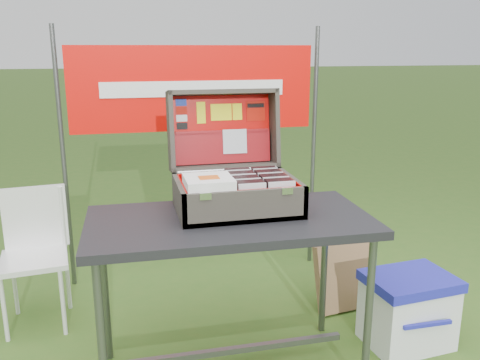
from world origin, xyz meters
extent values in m
plane|color=#3B641F|center=(0.00, 0.00, 0.00)|extent=(80.00, 80.00, 0.00)
cube|color=black|center=(-0.02, -0.10, 0.79)|extent=(1.30, 0.67, 0.04)
cylinder|color=#59595B|center=(-0.60, -0.36, 0.38)|extent=(0.04, 0.04, 0.77)
cylinder|color=#59595B|center=(0.57, -0.36, 0.38)|extent=(0.04, 0.04, 0.77)
cylinder|color=#59595B|center=(-0.60, 0.16, 0.38)|extent=(0.04, 0.04, 0.77)
cylinder|color=#59595B|center=(0.57, 0.16, 0.38)|extent=(0.04, 0.04, 0.77)
cube|color=#59595B|center=(-0.02, -0.10, 0.12)|extent=(1.14, 0.03, 0.03)
cube|color=#5A5448|center=(0.03, 0.00, 0.82)|extent=(0.57, 0.40, 0.02)
cube|color=#5A5448|center=(0.03, -0.20, 0.88)|extent=(0.57, 0.02, 0.15)
cube|color=#5A5448|center=(0.03, 0.19, 0.88)|extent=(0.57, 0.02, 0.15)
cube|color=#5A5448|center=(-0.24, 0.00, 0.88)|extent=(0.02, 0.40, 0.15)
cube|color=#5A5448|center=(0.31, 0.00, 0.88)|extent=(0.02, 0.40, 0.15)
cube|color=red|center=(0.03, 0.00, 0.83)|extent=(0.52, 0.36, 0.01)
cube|color=silver|center=(-0.15, -0.21, 0.95)|extent=(0.05, 0.01, 0.03)
cube|color=silver|center=(0.22, -0.21, 0.95)|extent=(0.05, 0.01, 0.03)
cylinder|color=silver|center=(0.03, 0.20, 0.96)|extent=(0.51, 0.02, 0.02)
cube|color=#5A5448|center=(0.03, 0.36, 1.14)|extent=(0.57, 0.08, 0.40)
cube|color=#5A5448|center=(0.03, 0.33, 1.34)|extent=(0.57, 0.15, 0.04)
cube|color=#5A5448|center=(0.03, 0.27, 0.96)|extent=(0.57, 0.15, 0.04)
cube|color=#5A5448|center=(-0.24, 0.30, 1.15)|extent=(0.02, 0.20, 0.42)
cube|color=#5A5448|center=(0.31, 0.30, 1.15)|extent=(0.02, 0.20, 0.42)
cube|color=red|center=(0.03, 0.35, 1.14)|extent=(0.52, 0.05, 0.35)
cube|color=red|center=(0.03, -0.18, 0.89)|extent=(0.52, 0.01, 0.13)
cube|color=red|center=(0.03, 0.17, 0.89)|extent=(0.52, 0.01, 0.13)
cube|color=red|center=(-0.22, 0.00, 0.89)|extent=(0.01, 0.36, 0.13)
cube|color=red|center=(0.29, 0.00, 0.89)|extent=(0.01, 0.36, 0.13)
cube|color=maroon|center=(0.03, 0.32, 1.05)|extent=(0.50, 0.05, 0.16)
cube|color=maroon|center=(0.03, 0.32, 1.13)|extent=(0.49, 0.02, 0.02)
cube|color=silver|center=(0.10, 0.30, 1.08)|extent=(0.13, 0.03, 0.13)
cube|color=#1933B2|center=(-0.17, 0.36, 1.29)|extent=(0.06, 0.01, 0.03)
cube|color=#B70D00|center=(-0.17, 0.36, 1.25)|extent=(0.06, 0.01, 0.03)
cube|color=white|center=(-0.17, 0.35, 1.21)|extent=(0.06, 0.01, 0.03)
cube|color=black|center=(-0.17, 0.35, 1.17)|extent=(0.06, 0.01, 0.03)
cube|color=yellow|center=(-0.07, 0.36, 1.23)|extent=(0.05, 0.02, 0.11)
cube|color=yellow|center=(0.03, 0.36, 1.23)|extent=(0.11, 0.01, 0.09)
cube|color=yellow|center=(0.12, 0.36, 1.23)|extent=(0.05, 0.01, 0.09)
cube|color=#B70D00|center=(0.22, 0.36, 1.23)|extent=(0.10, 0.02, 0.10)
cube|color=black|center=(0.22, 0.36, 1.26)|extent=(0.09, 0.01, 0.02)
cube|color=silver|center=(0.07, -0.16, 0.91)|extent=(0.13, 0.01, 0.14)
cube|color=black|center=(0.07, -0.14, 0.91)|extent=(0.13, 0.01, 0.14)
cube|color=black|center=(0.07, -0.12, 0.91)|extent=(0.13, 0.01, 0.14)
cube|color=black|center=(0.07, -0.09, 0.91)|extent=(0.13, 0.01, 0.14)
cube|color=silver|center=(0.07, -0.07, 0.91)|extent=(0.13, 0.01, 0.14)
cube|color=black|center=(0.07, -0.05, 0.91)|extent=(0.13, 0.01, 0.14)
cube|color=black|center=(0.07, -0.03, 0.91)|extent=(0.13, 0.01, 0.14)
cube|color=black|center=(0.07, 0.00, 0.91)|extent=(0.13, 0.01, 0.14)
cube|color=silver|center=(0.07, 0.02, 0.91)|extent=(0.13, 0.01, 0.14)
cube|color=black|center=(0.07, 0.04, 0.91)|extent=(0.13, 0.01, 0.14)
cube|color=black|center=(0.07, 0.06, 0.91)|extent=(0.13, 0.01, 0.14)
cube|color=black|center=(0.07, 0.08, 0.91)|extent=(0.13, 0.01, 0.14)
cube|color=silver|center=(0.07, 0.11, 0.91)|extent=(0.13, 0.01, 0.14)
cube|color=black|center=(0.07, 0.13, 0.91)|extent=(0.13, 0.01, 0.14)
cube|color=black|center=(0.07, 0.15, 0.91)|extent=(0.13, 0.01, 0.14)
cube|color=silver|center=(0.21, -0.16, 0.91)|extent=(0.13, 0.01, 0.14)
cube|color=black|center=(0.21, -0.14, 0.91)|extent=(0.13, 0.01, 0.14)
cube|color=black|center=(0.21, -0.12, 0.91)|extent=(0.13, 0.01, 0.14)
cube|color=black|center=(0.21, -0.09, 0.91)|extent=(0.13, 0.01, 0.14)
cube|color=silver|center=(0.21, -0.07, 0.91)|extent=(0.13, 0.01, 0.14)
cube|color=black|center=(0.21, -0.05, 0.91)|extent=(0.13, 0.01, 0.14)
cube|color=black|center=(0.21, -0.03, 0.91)|extent=(0.13, 0.01, 0.14)
cube|color=black|center=(0.21, 0.00, 0.91)|extent=(0.13, 0.01, 0.14)
cube|color=silver|center=(0.21, 0.02, 0.91)|extent=(0.13, 0.01, 0.14)
cube|color=black|center=(0.21, 0.04, 0.91)|extent=(0.13, 0.01, 0.14)
cube|color=black|center=(0.21, 0.06, 0.91)|extent=(0.13, 0.01, 0.14)
cube|color=black|center=(0.21, 0.08, 0.91)|extent=(0.13, 0.01, 0.14)
cube|color=silver|center=(0.21, 0.11, 0.91)|extent=(0.13, 0.01, 0.14)
cube|color=black|center=(0.21, 0.13, 0.91)|extent=(0.13, 0.01, 0.14)
cube|color=black|center=(0.21, 0.15, 0.91)|extent=(0.13, 0.01, 0.14)
cube|color=white|center=(-0.11, -0.08, 0.96)|extent=(0.21, 0.21, 0.00)
cube|color=white|center=(-0.11, -0.08, 0.97)|extent=(0.21, 0.21, 0.00)
cube|color=white|center=(-0.11, -0.08, 0.97)|extent=(0.21, 0.21, 0.00)
cube|color=white|center=(-0.11, -0.08, 0.98)|extent=(0.21, 0.21, 0.00)
cube|color=white|center=(-0.11, -0.08, 0.98)|extent=(0.21, 0.21, 0.00)
cube|color=white|center=(-0.11, -0.08, 0.99)|extent=(0.21, 0.21, 0.00)
cube|color=white|center=(-0.11, -0.08, 0.99)|extent=(0.21, 0.21, 0.00)
cube|color=white|center=(-0.11, -0.08, 1.00)|extent=(0.21, 0.21, 0.00)
cube|color=#D85919|center=(-0.11, -0.09, 1.00)|extent=(0.09, 0.07, 0.00)
cube|color=white|center=(0.96, -0.06, 0.17)|extent=(0.46, 0.36, 0.34)
cube|color=#2022AE|center=(0.96, -0.06, 0.37)|extent=(0.48, 0.38, 0.05)
cube|color=#2022AE|center=(0.96, -0.25, 0.21)|extent=(0.27, 0.02, 0.02)
cube|color=silver|center=(-1.00, 0.60, 0.40)|extent=(0.40, 0.40, 0.03)
cube|color=silver|center=(-1.00, 0.77, 0.60)|extent=(0.36, 0.07, 0.37)
cylinder|color=silver|center=(-1.15, 0.45, 0.20)|extent=(0.02, 0.02, 0.40)
cylinder|color=silver|center=(-0.85, 0.45, 0.20)|extent=(0.02, 0.02, 0.40)
cylinder|color=silver|center=(-1.15, 0.75, 0.20)|extent=(0.02, 0.02, 0.40)
cylinder|color=silver|center=(-0.85, 0.75, 0.20)|extent=(0.02, 0.02, 0.40)
cylinder|color=silver|center=(-1.15, 0.77, 0.59)|extent=(0.02, 0.02, 0.37)
cylinder|color=silver|center=(-0.85, 0.77, 0.59)|extent=(0.02, 0.02, 0.37)
cube|color=#876446|center=(0.81, 0.38, 0.21)|extent=(0.41, 0.22, 0.41)
cylinder|color=#59595B|center=(-0.85, 1.10, 0.85)|extent=(0.03, 0.03, 1.70)
cylinder|color=#59595B|center=(0.85, 1.10, 0.85)|extent=(0.03, 0.03, 1.70)
cube|color=red|center=(0.00, 1.09, 1.30)|extent=(1.60, 0.02, 0.55)
cube|color=white|center=(0.00, 1.08, 1.30)|extent=(1.20, 0.00, 0.10)
camera|label=1|loc=(-0.48, -2.25, 1.56)|focal=38.00mm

